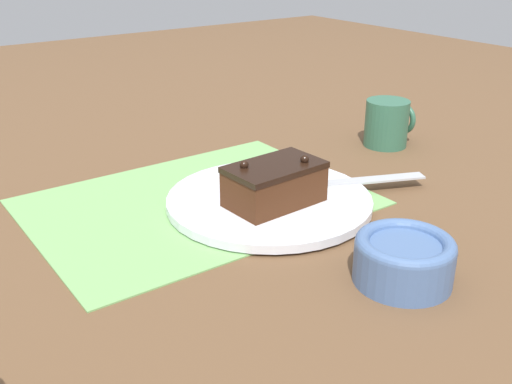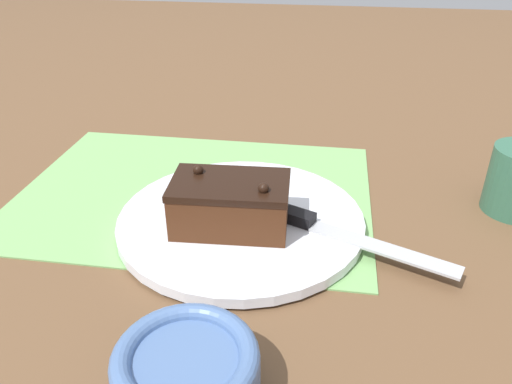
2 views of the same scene
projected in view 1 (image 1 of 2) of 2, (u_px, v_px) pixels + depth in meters
name	position (u px, v px, depth m)	size (l,w,h in m)	color
ground_plane	(197.00, 203.00, 0.86)	(3.00, 3.00, 0.00)	brown
placemat_woven	(197.00, 201.00, 0.86)	(0.46, 0.34, 0.00)	#7AB266
cake_plate	(269.00, 200.00, 0.84)	(0.29, 0.29, 0.01)	white
chocolate_cake	(274.00, 184.00, 0.81)	(0.13, 0.09, 0.07)	#472614
serving_knife	(321.00, 182.00, 0.88)	(0.23, 0.11, 0.01)	black
small_bowl	(404.00, 258.00, 0.66)	(0.11, 0.11, 0.05)	#4C6B9E
coffee_mug	(388.00, 123.00, 1.08)	(0.09, 0.08, 0.08)	#33664C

